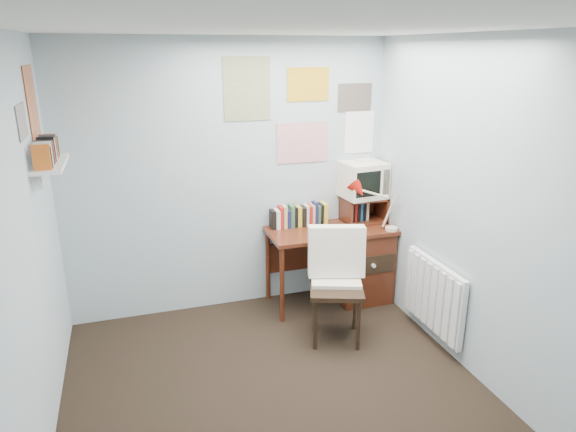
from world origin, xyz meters
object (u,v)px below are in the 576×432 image
at_px(desk, 355,260).
at_px(wall_shelf, 50,164).
at_px(desk_chair, 337,289).
at_px(radiator, 434,296).
at_px(tv_riser, 364,209).
at_px(crt_tv, 363,178).
at_px(desk_lamp, 393,209).

xyz_separation_m(desk, wall_shelf, (-2.57, -0.38, 1.21)).
relative_size(desk_chair, radiator, 1.18).
xyz_separation_m(desk_chair, tv_riser, (0.60, 0.77, 0.41)).
xyz_separation_m(crt_tv, wall_shelf, (-2.67, -0.51, 0.42)).
bearing_deg(desk, desk_lamp, -39.56).
xyz_separation_m(desk, desk_chair, (-0.48, -0.66, 0.06)).
bearing_deg(desk, radiator, -72.76).
distance_m(desk, tv_riser, 0.51).
distance_m(desk, radiator, 0.97).
height_order(desk_lamp, radiator, desk_lamp).
height_order(crt_tv, wall_shelf, wall_shelf).
height_order(desk_lamp, crt_tv, crt_tv).
distance_m(desk_chair, wall_shelf, 2.40).
relative_size(tv_riser, radiator, 0.50).
bearing_deg(radiator, wall_shelf, 169.11).
xyz_separation_m(desk_lamp, wall_shelf, (-2.83, -0.17, 0.65)).
bearing_deg(tv_riser, desk_chair, -127.83).
bearing_deg(tv_riser, crt_tv, 127.30).
bearing_deg(tv_riser, desk, -137.04).
relative_size(desk_chair, desk_lamp, 2.21).
bearing_deg(desk, desk_chair, -126.03).
bearing_deg(wall_shelf, tv_riser, 10.32).
bearing_deg(tv_riser, wall_shelf, -169.68).
bearing_deg(desk_chair, tv_riser, 71.95).
height_order(desk_chair, wall_shelf, wall_shelf).
bearing_deg(desk, tv_riser, 42.96).
xyz_separation_m(desk_chair, wall_shelf, (-2.09, 0.28, 1.15)).
height_order(desk, radiator, desk).
distance_m(desk_chair, radiator, 0.82).
height_order(desk_chair, crt_tv, crt_tv).
distance_m(desk_lamp, crt_tv, 0.44).
height_order(desk_lamp, tv_riser, desk_lamp).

